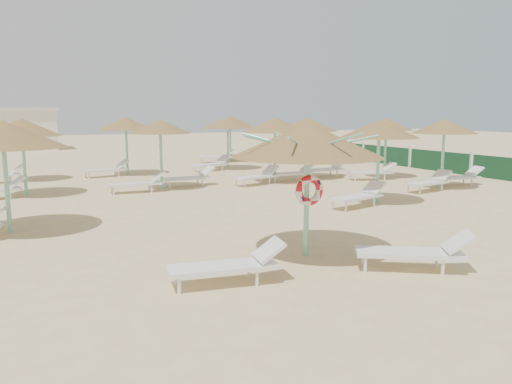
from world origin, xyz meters
name	(u,v)px	position (x,y,z in m)	size (l,w,h in m)	color
ground	(294,259)	(0.00, 0.00, 0.00)	(120.00, 120.00, 0.00)	#E1C789
main_palapa	(307,140)	(0.33, 0.11, 2.35)	(3.02, 3.02, 2.71)	#77CFAC
lounger_main_a	(230,264)	(-1.71, -0.80, 0.34)	(2.05, 0.88, 0.72)	white
lounger_main_b	(417,251)	(1.69, -1.59, 0.36)	(2.08, 1.64, 0.75)	white
palapa_field	(218,127)	(2.65, 10.97, 2.30)	(19.33, 17.62, 2.72)	#77CFAC
service_hut	(0,129)	(-6.00, 35.00, 1.64)	(8.40, 4.40, 3.25)	silver
windbreak_fence	(439,161)	(14.00, 9.96, 0.50)	(0.08, 19.84, 1.10)	#194B25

